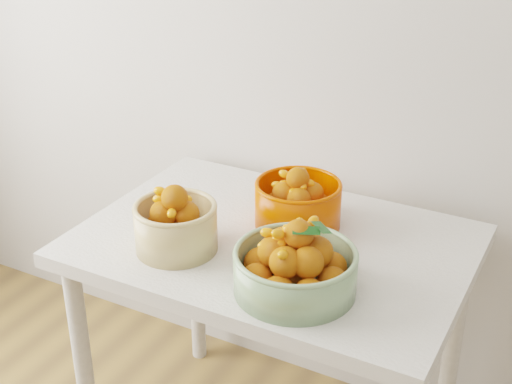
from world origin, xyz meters
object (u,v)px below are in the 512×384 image
at_px(bowl_orange, 298,202).
at_px(bowl_cream, 176,225).
at_px(bowl_green, 295,267).
at_px(table, 273,270).

bearing_deg(bowl_orange, bowl_cream, -129.35).
xyz_separation_m(bowl_cream, bowl_orange, (0.21, 0.26, -0.00)).
bearing_deg(bowl_cream, bowl_orange, 50.65).
height_order(bowl_cream, bowl_green, bowl_green).
bearing_deg(table, bowl_green, -51.75).
height_order(bowl_cream, bowl_orange, bowl_cream).
bearing_deg(bowl_cream, table, 39.43).
distance_m(bowl_cream, bowl_green, 0.34).
relative_size(table, bowl_green, 3.44).
relative_size(bowl_cream, bowl_green, 0.90).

